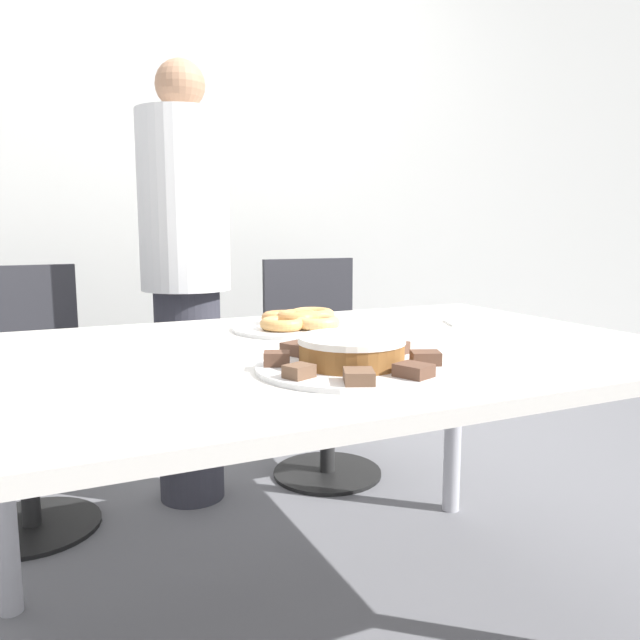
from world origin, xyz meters
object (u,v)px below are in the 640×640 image
object	(u,v)px
office_chair_right	(322,374)
plate_cake	(351,367)
plate_donuts	(298,328)
frosted_cake	(352,350)
person_standing	(186,276)
office_chair_left	(24,406)
napkin	(471,323)

from	to	relation	value
office_chair_right	plate_cake	size ratio (longest dim) A/B	2.40
plate_donuts	frosted_cake	world-z (taller)	frosted_cake
person_standing	office_chair_left	size ratio (longest dim) A/B	1.80
person_standing	office_chair_left	bearing A→B (deg)	176.40
plate_cake	frosted_cake	size ratio (longest dim) A/B	1.80
person_standing	office_chair_right	bearing A→B (deg)	3.59
napkin	person_standing	bearing A→B (deg)	125.29
person_standing	plate_cake	world-z (taller)	person_standing
person_standing	office_chair_right	size ratio (longest dim) A/B	1.80
plate_cake	plate_donuts	bearing A→B (deg)	78.90
office_chair_right	plate_donuts	world-z (taller)	office_chair_right
plate_cake	frosted_cake	bearing A→B (deg)	63.43
person_standing	plate_donuts	bearing A→B (deg)	-80.33
frosted_cake	napkin	size ratio (longest dim) A/B	1.25
person_standing	office_chair_right	xyz separation A→B (m)	(0.55, 0.03, -0.42)
plate_cake	napkin	xyz separation A→B (m)	(0.57, 0.36, -0.00)
person_standing	napkin	distance (m)	1.04
office_chair_left	plate_cake	distance (m)	1.40
plate_donuts	napkin	xyz separation A→B (m)	(0.47, -0.12, -0.00)
office_chair_right	napkin	size ratio (longest dim) A/B	5.39
plate_cake	napkin	bearing A→B (deg)	32.23
office_chair_left	plate_donuts	xyz separation A→B (m)	(0.67, -0.76, 0.33)
person_standing	office_chair_left	xyz separation A→B (m)	(-0.55, 0.03, -0.42)
plate_cake	plate_donuts	size ratio (longest dim) A/B	1.06
office_chair_left	frosted_cake	bearing A→B (deg)	-66.60
person_standing	plate_donuts	world-z (taller)	person_standing
person_standing	plate_donuts	xyz separation A→B (m)	(0.12, -0.72, -0.09)
frosted_cake	office_chair_right	bearing A→B (deg)	67.03
person_standing	napkin	world-z (taller)	person_standing
office_chair_right	plate_donuts	xyz separation A→B (m)	(-0.43, -0.76, 0.33)
person_standing	napkin	size ratio (longest dim) A/B	9.70
office_chair_right	office_chair_left	bearing A→B (deg)	-177.17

